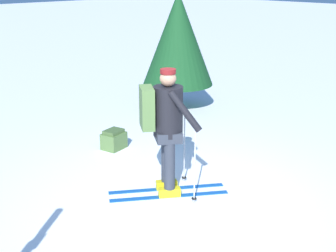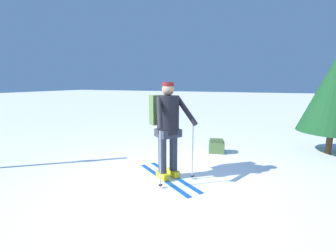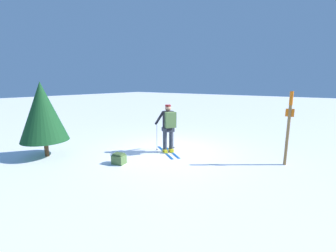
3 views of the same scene
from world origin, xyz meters
TOP-DOWN VIEW (x-y plane):
  - ground_plane at (0.00, 0.00)m, footprint 80.00×80.00m
  - skier at (-0.23, -0.06)m, footprint 1.22×1.55m
  - dropped_backpack at (-2.12, 0.52)m, footprint 0.39×0.44m

SIDE VIEW (x-z plane):
  - ground_plane at x=0.00m, z-range 0.00..0.00m
  - dropped_backpack at x=-2.12m, z-range -0.01..0.34m
  - skier at x=-0.23m, z-range 0.17..1.94m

